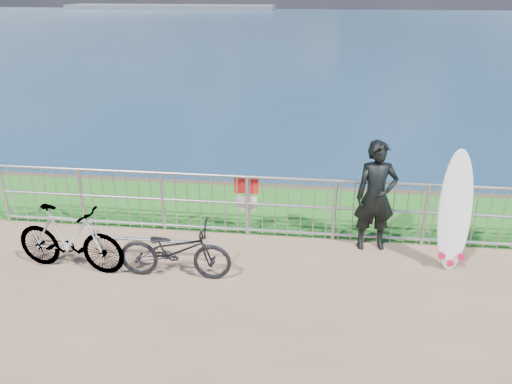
# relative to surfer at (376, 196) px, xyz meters

# --- Properties ---
(grass_strip) EXTENTS (120.00, 120.00, 0.00)m
(grass_strip) POSITION_rel_surfer_xyz_m (-1.64, 1.28, -0.92)
(grass_strip) COLOR #1B601A
(grass_strip) RESTS_ON ground
(seascape) EXTENTS (260.00, 260.00, 5.00)m
(seascape) POSITION_rel_surfer_xyz_m (-45.39, 146.07, -4.96)
(seascape) COLOR brown
(seascape) RESTS_ON ground
(railing) EXTENTS (10.06, 0.10, 1.13)m
(railing) POSITION_rel_surfer_xyz_m (-1.63, 0.18, -0.35)
(railing) COLOR #9A9CA2
(railing) RESTS_ON ground
(surfer) EXTENTS (0.74, 0.54, 1.86)m
(surfer) POSITION_rel_surfer_xyz_m (0.00, 0.00, 0.00)
(surfer) COLOR black
(surfer) RESTS_ON ground
(surfboard) EXTENTS (0.50, 0.44, 1.88)m
(surfboard) POSITION_rel_surfer_xyz_m (1.14, -0.44, -0.06)
(surfboard) COLOR silver
(surfboard) RESTS_ON ground
(bicycle_near) EXTENTS (1.71, 0.63, 0.89)m
(bicycle_near) POSITION_rel_surfer_xyz_m (-3.02, -1.29, -0.48)
(bicycle_near) COLOR black
(bicycle_near) RESTS_ON ground
(bicycle_far) EXTENTS (1.83, 0.70, 1.07)m
(bicycle_far) POSITION_rel_surfer_xyz_m (-4.67, -1.28, -0.39)
(bicycle_far) COLOR black
(bicycle_far) RESTS_ON ground
(bike_rack) EXTENTS (1.67, 0.05, 0.35)m
(bike_rack) POSITION_rel_surfer_xyz_m (-3.41, -0.81, -0.64)
(bike_rack) COLOR #9A9CA2
(bike_rack) RESTS_ON ground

